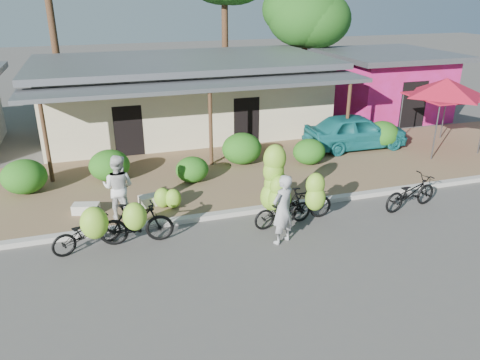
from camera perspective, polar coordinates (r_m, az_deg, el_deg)
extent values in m
plane|color=#514E4C|center=(12.34, 3.58, -8.06)|extent=(100.00, 100.00, 0.00)
cube|color=brown|center=(16.60, -2.54, 0.50)|extent=(60.00, 6.00, 0.12)
cube|color=#A8A399|center=(13.96, 0.67, -3.83)|extent=(60.00, 0.25, 0.15)
cube|color=beige|center=(21.77, -6.79, 9.80)|extent=(12.00, 6.00, 3.10)
cube|color=slate|center=(21.47, -7.00, 14.16)|extent=(13.00, 7.00, 0.25)
cube|color=black|center=(19.07, -5.00, 6.67)|extent=(1.40, 0.12, 2.20)
cube|color=slate|center=(17.66, -4.43, 11.42)|extent=(13.00, 2.00, 0.15)
cylinder|color=#4C2D1E|center=(16.79, -22.49, 3.98)|extent=(0.14, 0.14, 2.85)
cylinder|color=#4C2D1E|center=(17.16, -3.58, 6.04)|extent=(0.14, 0.14, 2.85)
cylinder|color=#4C2D1E|center=(19.22, 12.96, 7.31)|extent=(0.14, 0.14, 2.85)
cube|color=#C51E83|center=(25.82, 17.16, 10.85)|extent=(5.00, 5.00, 3.00)
cube|color=slate|center=(25.57, 17.58, 14.40)|extent=(6.00, 6.00, 0.25)
cube|color=black|center=(23.97, 20.29, 8.63)|extent=(1.40, 0.12, 2.20)
cylinder|color=#4C2D1E|center=(26.00, -21.94, 17.14)|extent=(0.36, 0.36, 9.09)
cylinder|color=#4C2D1E|center=(27.52, -1.85, 17.46)|extent=(0.36, 0.36, 7.76)
cylinder|color=#4C2D1E|center=(27.18, 7.79, 14.45)|extent=(0.36, 0.36, 5.15)
ellipsoid|color=#1A4511|center=(26.97, 8.06, 19.28)|extent=(4.27, 4.27, 3.42)
ellipsoid|color=#1A4511|center=(27.02, 6.79, 19.98)|extent=(3.63, 3.63, 2.90)
ellipsoid|color=#235413|center=(16.40, -24.83, 0.37)|extent=(1.42, 1.27, 1.10)
ellipsoid|color=#235413|center=(16.49, -15.63, 1.73)|extent=(1.37, 1.23, 1.07)
ellipsoid|color=#235413|center=(15.88, -5.86, 1.28)|extent=(1.12, 1.01, 0.87)
ellipsoid|color=#235413|center=(17.43, 0.23, 3.86)|extent=(1.49, 1.34, 1.16)
ellipsoid|color=#235413|center=(17.60, 8.42, 3.44)|extent=(1.22, 1.10, 0.95)
ellipsoid|color=#235413|center=(20.10, 16.92, 5.32)|extent=(1.41, 1.27, 1.10)
cylinder|color=#59595E|center=(19.21, 22.72, 5.32)|extent=(0.05, 0.05, 2.10)
cylinder|color=#59595E|center=(20.86, 18.96, 7.11)|extent=(0.05, 0.05, 2.10)
cylinder|color=#59595E|center=(22.21, 23.61, 7.33)|extent=(0.05, 0.05, 2.10)
cube|color=#AE122A|center=(20.47, 23.66, 9.30)|extent=(2.40, 2.40, 0.06)
cone|color=#AE122A|center=(20.40, 23.82, 10.33)|extent=(3.50, 3.50, 0.70)
imported|color=black|center=(12.61, -18.18, -6.05)|extent=(1.93, 1.24, 0.96)
ellipsoid|color=#97C130|center=(11.82, -17.34, -5.01)|extent=(0.67, 0.57, 0.83)
imported|color=black|center=(12.49, -12.51, -5.17)|extent=(1.96, 0.72, 1.15)
ellipsoid|color=#97C130|center=(11.68, -12.69, -4.36)|extent=(0.58, 0.50, 0.73)
imported|color=black|center=(13.18, 5.26, -3.68)|extent=(1.86, 0.86, 0.94)
ellipsoid|color=#97C130|center=(13.50, 3.94, -2.00)|extent=(0.70, 0.59, 0.87)
ellipsoid|color=#97C130|center=(13.39, 4.36, -0.42)|extent=(0.68, 0.57, 0.84)
ellipsoid|color=#97C130|center=(13.21, 4.11, 1.12)|extent=(0.61, 0.52, 0.76)
ellipsoid|color=#97C130|center=(13.09, 4.27, 2.63)|extent=(0.66, 0.56, 0.82)
ellipsoid|color=#97C130|center=(13.23, 4.87, -2.32)|extent=(0.67, 0.57, 0.83)
ellipsoid|color=#97C130|center=(13.05, 4.77, -0.77)|extent=(0.52, 0.44, 0.65)
imported|color=black|center=(13.50, 7.79, -2.85)|extent=(1.78, 0.55, 1.06)
ellipsoid|color=#97C130|center=(12.80, 9.18, -2.21)|extent=(0.56, 0.48, 0.71)
ellipsoid|color=#97C130|center=(12.69, 9.18, -0.55)|extent=(0.53, 0.45, 0.66)
imported|color=black|center=(15.02, 20.07, -1.47)|extent=(2.05, 1.04, 1.03)
ellipsoid|color=#97C130|center=(14.09, -8.16, -2.26)|extent=(0.48, 0.41, 0.61)
ellipsoid|color=#97C130|center=(14.17, -9.43, -2.15)|extent=(0.50, 0.43, 0.63)
ellipsoid|color=#97C130|center=(14.67, 4.36, -1.02)|extent=(0.49, 0.42, 0.62)
cube|color=beige|center=(14.49, -10.51, -2.35)|extent=(0.91, 0.56, 0.30)
cube|color=beige|center=(14.43, -18.27, -3.32)|extent=(0.82, 0.56, 0.28)
imported|color=#949494|center=(12.11, 5.22, -3.60)|extent=(0.82, 0.71, 1.91)
imported|color=silver|center=(13.53, -14.61, -0.86)|extent=(1.14, 1.05, 1.90)
imported|color=#186D70|center=(19.71, 13.93, 5.82)|extent=(4.26, 1.81, 1.44)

